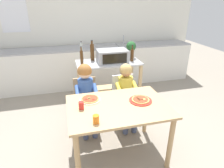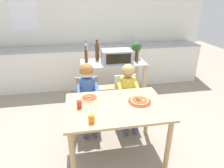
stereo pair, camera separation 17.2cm
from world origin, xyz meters
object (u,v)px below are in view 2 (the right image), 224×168
object	(u,v)px
pizza_plate_red_rimmed	(140,101)
potted_herb_plant	(136,49)
bottle_tall_green_wine	(87,52)
child_in_blue_striped_shirt	(88,90)
bottle_squat_spirits	(137,55)
bottle_slim_sauce	(86,56)
child_in_yellow_shirt	(128,90)
dining_chair_left	(88,99)
kitchen_island_cart	(113,77)
bottle_dark_olive_oil	(97,51)
pizza_plate_white	(89,98)
toaster_oven	(117,56)
dining_table	(116,113)
dining_chair_right	(126,97)
drinking_cup_orange	(91,118)
drinking_cup_red	(79,104)

from	to	relation	value
pizza_plate_red_rimmed	potted_herb_plant	bearing A→B (deg)	75.42
bottle_tall_green_wine	child_in_blue_striped_shirt	xyz separation A→B (m)	(-0.06, -0.94, -0.33)
child_in_blue_striped_shirt	bottle_squat_spirits	bearing A→B (deg)	35.19
bottle_squat_spirits	bottle_slim_sauce	bearing A→B (deg)	175.41
child_in_blue_striped_shirt	child_in_yellow_shirt	distance (m)	0.61
child_in_yellow_shirt	dining_chair_left	bearing A→B (deg)	166.14
kitchen_island_cart	bottle_dark_olive_oil	bearing A→B (deg)	145.29
bottle_dark_olive_oil	pizza_plate_white	bearing A→B (deg)	-100.68
toaster_oven	child_in_yellow_shirt	xyz separation A→B (m)	(0.04, -0.72, -0.33)
potted_herb_plant	dining_chair_left	xyz separation A→B (m)	(-0.98, -0.75, -0.57)
child_in_blue_striped_shirt	pizza_plate_white	world-z (taller)	child_in_blue_striped_shirt
pizza_plate_white	pizza_plate_red_rimmed	size ratio (longest dim) A/B	0.91
toaster_oven	dining_table	size ratio (longest dim) A/B	0.44
bottle_tall_green_wine	dining_table	bearing A→B (deg)	-80.76
bottle_slim_sauce	dining_chair_right	distance (m)	1.01
bottle_slim_sauce	drinking_cup_orange	bearing A→B (deg)	-91.47
bottle_dark_olive_oil	drinking_cup_orange	distance (m)	1.82
bottle_tall_green_wine	kitchen_island_cart	bearing A→B (deg)	-26.69
child_in_blue_striped_shirt	pizza_plate_white	distance (m)	0.41
dining_chair_left	drinking_cup_orange	world-z (taller)	drinking_cup_orange
bottle_tall_green_wine	potted_herb_plant	bearing A→B (deg)	-4.58
child_in_blue_striped_shirt	kitchen_island_cart	bearing A→B (deg)	54.71
bottle_dark_olive_oil	bottle_squat_spirits	distance (m)	0.73
dining_chair_right	drinking_cup_orange	bearing A→B (deg)	-122.25
drinking_cup_red	bottle_squat_spirits	bearing A→B (deg)	49.56
dining_chair_left	kitchen_island_cart	bearing A→B (deg)	49.87
child_in_yellow_shirt	toaster_oven	bearing A→B (deg)	93.05
bottle_tall_green_wine	dining_table	distance (m)	1.62
bottle_dark_olive_oil	child_in_blue_striped_shirt	world-z (taller)	bottle_dark_olive_oil
pizza_plate_white	kitchen_island_cart	bearing A→B (deg)	65.59
kitchen_island_cart	bottle_tall_green_wine	xyz separation A→B (m)	(-0.45, 0.23, 0.44)
drinking_cup_orange	potted_herb_plant	bearing A→B (deg)	60.57
pizza_plate_white	bottle_tall_green_wine	bearing A→B (deg)	87.61
dining_chair_left	pizza_plate_white	world-z (taller)	dining_chair_left
drinking_cup_orange	pizza_plate_white	bearing A→B (deg)	88.77
kitchen_island_cart	child_in_yellow_shirt	distance (m)	0.76
potted_herb_plant	child_in_blue_striped_shirt	world-z (taller)	potted_herb_plant
toaster_oven	pizza_plate_red_rimmed	distance (m)	1.28
bottle_dark_olive_oil	kitchen_island_cart	bearing A→B (deg)	-34.71
bottle_tall_green_wine	pizza_plate_red_rimmed	bearing A→B (deg)	-70.00
dining_chair_right	bottle_tall_green_wine	bearing A→B (deg)	122.83
bottle_slim_sauce	drinking_cup_orange	size ratio (longest dim) A/B	3.42
toaster_oven	dining_chair_right	world-z (taller)	toaster_oven
kitchen_island_cart	bottle_slim_sauce	world-z (taller)	bottle_slim_sauce
potted_herb_plant	dining_chair_right	xyz separation A→B (m)	(-0.38, -0.78, -0.57)
kitchen_island_cart	dining_chair_right	size ratio (longest dim) A/B	1.42
bottle_tall_green_wine	drinking_cup_red	world-z (taller)	bottle_tall_green_wine
bottle_dark_olive_oil	potted_herb_plant	bearing A→B (deg)	-2.26
bottle_squat_spirits	pizza_plate_red_rimmed	xyz separation A→B (m)	(-0.32, -1.23, -0.22)
drinking_cup_orange	child_in_blue_striped_shirt	bearing A→B (deg)	89.30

